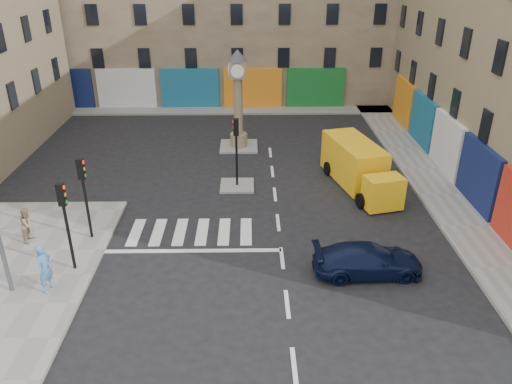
{
  "coord_description": "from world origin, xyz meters",
  "views": [
    {
      "loc": [
        -1.35,
        -16.42,
        11.54
      ],
      "look_at": [
        -1.05,
        3.2,
        2.0
      ],
      "focal_mm": 35.0,
      "sensor_mm": 36.0,
      "label": 1
    }
  ],
  "objects_px": {
    "traffic_light_left_far": "(84,186)",
    "clock_pillar": "(238,93)",
    "navy_sedan": "(368,260)",
    "pedestrian_blue": "(45,268)",
    "yellow_van": "(358,166)",
    "pedestrian_tan": "(28,224)",
    "traffic_light_left_near": "(65,213)",
    "traffic_light_island": "(236,141)"
  },
  "relations": [
    {
      "from": "pedestrian_tan",
      "to": "clock_pillar",
      "type": "bearing_deg",
      "value": -30.2
    },
    {
      "from": "traffic_light_island",
      "to": "pedestrian_blue",
      "type": "relative_size",
      "value": 1.91
    },
    {
      "from": "traffic_light_left_far",
      "to": "traffic_light_left_near",
      "type": "bearing_deg",
      "value": -90.0
    },
    {
      "from": "traffic_light_island",
      "to": "pedestrian_blue",
      "type": "distance_m",
      "value": 11.55
    },
    {
      "from": "clock_pillar",
      "to": "pedestrian_tan",
      "type": "distance_m",
      "value": 14.86
    },
    {
      "from": "traffic_light_left_far",
      "to": "clock_pillar",
      "type": "height_order",
      "value": "clock_pillar"
    },
    {
      "from": "traffic_light_island",
      "to": "yellow_van",
      "type": "height_order",
      "value": "traffic_light_island"
    },
    {
      "from": "traffic_light_left_far",
      "to": "navy_sedan",
      "type": "bearing_deg",
      "value": -13.25
    },
    {
      "from": "traffic_light_left_far",
      "to": "yellow_van",
      "type": "height_order",
      "value": "traffic_light_left_far"
    },
    {
      "from": "traffic_light_left_near",
      "to": "clock_pillar",
      "type": "bearing_deg",
      "value": 65.45
    },
    {
      "from": "traffic_light_left_near",
      "to": "navy_sedan",
      "type": "height_order",
      "value": "traffic_light_left_near"
    },
    {
      "from": "navy_sedan",
      "to": "pedestrian_blue",
      "type": "relative_size",
      "value": 2.21
    },
    {
      "from": "yellow_van",
      "to": "pedestrian_tan",
      "type": "bearing_deg",
      "value": -173.77
    },
    {
      "from": "traffic_light_left_near",
      "to": "traffic_light_left_far",
      "type": "bearing_deg",
      "value": 90.0
    },
    {
      "from": "pedestrian_tan",
      "to": "pedestrian_blue",
      "type": "bearing_deg",
      "value": -142.91
    },
    {
      "from": "clock_pillar",
      "to": "yellow_van",
      "type": "height_order",
      "value": "clock_pillar"
    },
    {
      "from": "traffic_light_island",
      "to": "navy_sedan",
      "type": "xyz_separation_m",
      "value": [
        5.28,
        -8.13,
        -1.97
      ]
    },
    {
      "from": "yellow_van",
      "to": "pedestrian_tan",
      "type": "height_order",
      "value": "yellow_van"
    },
    {
      "from": "navy_sedan",
      "to": "traffic_light_left_near",
      "type": "bearing_deg",
      "value": 86.16
    },
    {
      "from": "traffic_light_left_far",
      "to": "pedestrian_blue",
      "type": "relative_size",
      "value": 1.91
    },
    {
      "from": "navy_sedan",
      "to": "pedestrian_blue",
      "type": "height_order",
      "value": "pedestrian_blue"
    },
    {
      "from": "traffic_light_left_near",
      "to": "navy_sedan",
      "type": "distance_m",
      "value": 11.76
    },
    {
      "from": "yellow_van",
      "to": "pedestrian_blue",
      "type": "height_order",
      "value": "yellow_van"
    },
    {
      "from": "traffic_light_island",
      "to": "pedestrian_tan",
      "type": "xyz_separation_m",
      "value": [
        -8.86,
        -5.65,
        -1.65
      ]
    },
    {
      "from": "traffic_light_island",
      "to": "clock_pillar",
      "type": "height_order",
      "value": "clock_pillar"
    },
    {
      "from": "traffic_light_left_near",
      "to": "traffic_light_left_far",
      "type": "height_order",
      "value": "same"
    },
    {
      "from": "clock_pillar",
      "to": "pedestrian_tan",
      "type": "relative_size",
      "value": 3.85
    },
    {
      "from": "pedestrian_blue",
      "to": "clock_pillar",
      "type": "bearing_deg",
      "value": -10.0
    },
    {
      "from": "traffic_light_left_far",
      "to": "pedestrian_tan",
      "type": "height_order",
      "value": "traffic_light_left_far"
    },
    {
      "from": "traffic_light_left_near",
      "to": "navy_sedan",
      "type": "relative_size",
      "value": 0.86
    },
    {
      "from": "traffic_light_left_near",
      "to": "pedestrian_tan",
      "type": "bearing_deg",
      "value": 139.97
    },
    {
      "from": "traffic_light_island",
      "to": "pedestrian_blue",
      "type": "xyz_separation_m",
      "value": [
        -6.8,
        -9.21,
        -1.47
      ]
    },
    {
      "from": "traffic_light_left_near",
      "to": "pedestrian_tan",
      "type": "xyz_separation_m",
      "value": [
        -2.56,
        2.15,
        -1.68
      ]
    },
    {
      "from": "traffic_light_left_far",
      "to": "traffic_light_island",
      "type": "distance_m",
      "value": 8.3
    },
    {
      "from": "traffic_light_left_far",
      "to": "traffic_light_island",
      "type": "height_order",
      "value": "traffic_light_left_far"
    },
    {
      "from": "clock_pillar",
      "to": "pedestrian_blue",
      "type": "bearing_deg",
      "value": -114.11
    },
    {
      "from": "traffic_light_left_near",
      "to": "traffic_light_left_far",
      "type": "distance_m",
      "value": 2.4
    },
    {
      "from": "yellow_van",
      "to": "clock_pillar",
      "type": "bearing_deg",
      "value": 123.37
    },
    {
      "from": "yellow_van",
      "to": "traffic_light_left_near",
      "type": "bearing_deg",
      "value": -162.6
    },
    {
      "from": "traffic_light_left_far",
      "to": "navy_sedan",
      "type": "distance_m",
      "value": 12.06
    },
    {
      "from": "traffic_light_island",
      "to": "navy_sedan",
      "type": "distance_m",
      "value": 9.89
    },
    {
      "from": "navy_sedan",
      "to": "yellow_van",
      "type": "distance_m",
      "value": 8.25
    }
  ]
}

